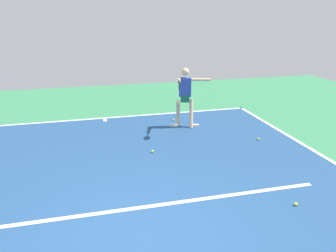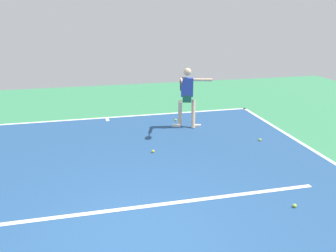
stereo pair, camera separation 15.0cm
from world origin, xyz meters
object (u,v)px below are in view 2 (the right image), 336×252
(tennis_ball_near_service_line, at_px, (176,120))
(tennis_ball_by_baseline, at_px, (260,140))
(tennis_player, at_px, (187,94))
(tennis_ball_near_player, at_px, (153,151))
(tennis_ball_far_corner, at_px, (295,206))

(tennis_ball_near_service_line, distance_m, tennis_ball_by_baseline, 2.74)
(tennis_player, distance_m, tennis_ball_by_baseline, 2.36)
(tennis_ball_by_baseline, xyz_separation_m, tennis_ball_near_player, (2.86, 0.12, 0.00))
(tennis_player, height_order, tennis_ball_near_service_line, tennis_player)
(tennis_player, relative_size, tennis_ball_near_player, 26.26)
(tennis_ball_near_service_line, distance_m, tennis_ball_near_player, 2.52)
(tennis_ball_near_service_line, relative_size, tennis_ball_by_baseline, 1.00)
(tennis_ball_near_service_line, height_order, tennis_ball_by_baseline, same)
(tennis_player, relative_size, tennis_ball_far_corner, 26.26)
(tennis_ball_by_baseline, height_order, tennis_ball_far_corner, same)
(tennis_player, distance_m, tennis_ball_near_service_line, 1.16)
(tennis_ball_near_player, bearing_deg, tennis_ball_far_corner, 123.80)
(tennis_player, height_order, tennis_ball_by_baseline, tennis_player)
(tennis_ball_near_player, bearing_deg, tennis_ball_by_baseline, -177.63)
(tennis_player, xyz_separation_m, tennis_ball_near_service_line, (0.17, -0.63, -0.96))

